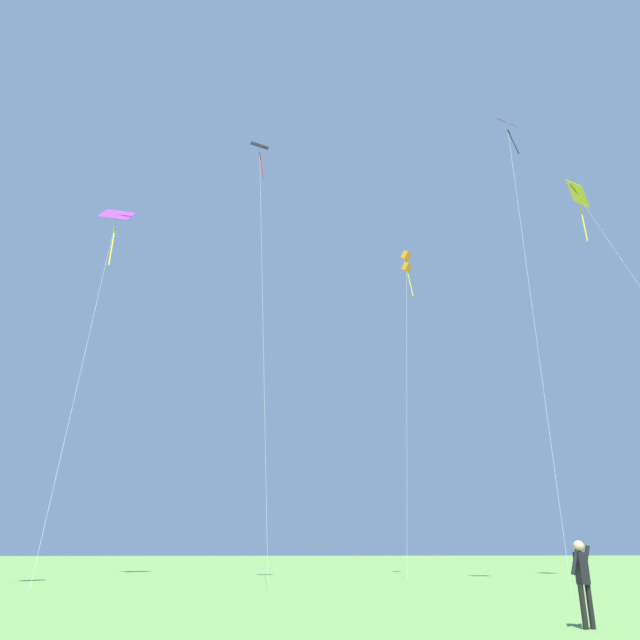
{
  "coord_description": "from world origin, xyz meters",
  "views": [
    {
      "loc": [
        -2.76,
        -3.9,
        1.58
      ],
      "look_at": [
        0.75,
        29.09,
        13.77
      ],
      "focal_mm": 35.26,
      "sensor_mm": 36.0,
      "label": 1
    }
  ],
  "objects": [
    {
      "name": "kite_yellow_diamond",
      "position": [
        17.95,
        29.67,
        22.36
      ],
      "size": [
        4.38,
        9.8,
        24.43
      ],
      "color": "yellow",
      "rests_on": "ground_plane"
    },
    {
      "name": "kite_pink_low",
      "position": [
        11.02,
        24.45,
        23.17
      ],
      "size": [
        2.56,
        4.89,
        25.29
      ],
      "color": "pink",
      "rests_on": "ground_plane"
    },
    {
      "name": "person_foreground_watcher",
      "position": [
        4.51,
        10.2,
        1.08
      ],
      "size": [
        0.58,
        0.24,
        1.79
      ],
      "color": "black",
      "rests_on": "ground_plane"
    },
    {
      "name": "kite_orange_box",
      "position": [
        7.71,
        35.96,
        20.82
      ],
      "size": [
        2.53,
        5.11,
        21.82
      ],
      "color": "orange",
      "rests_on": "ground_plane"
    },
    {
      "name": "kite_black_large",
      "position": [
        -2.9,
        28.07,
        22.73
      ],
      "size": [
        1.68,
        4.51,
        25.06
      ],
      "color": "black",
      "rests_on": "ground_plane"
    },
    {
      "name": "kite_purple_streamer",
      "position": [
        -12.88,
        36.14,
        22.55
      ],
      "size": [
        2.39,
        11.62,
        24.62
      ],
      "color": "purple",
      "rests_on": "ground_plane"
    }
  ]
}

